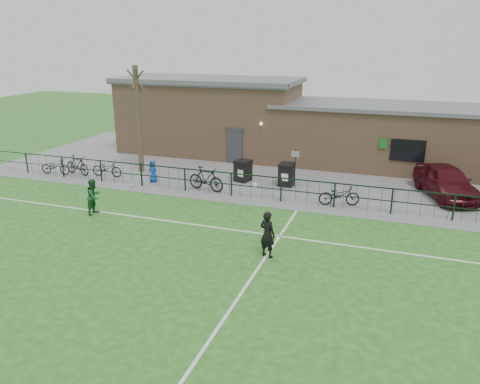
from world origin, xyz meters
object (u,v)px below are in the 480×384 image
(wheelie_bin_left, at_px, (243,171))
(car_maroon, at_px, (446,181))
(bare_tree, at_px, (139,120))
(bicycle_d, at_px, (206,179))
(outfield_player, at_px, (94,196))
(wheelie_bin_right, at_px, (287,175))
(bicycle_a, at_px, (55,166))
(bicycle_e, at_px, (339,195))
(sign_post, at_px, (295,168))
(spectator_child, at_px, (153,171))
(ball_ground, at_px, (131,185))
(bicycle_c, at_px, (107,168))
(bicycle_b, at_px, (77,165))

(wheelie_bin_left, height_order, car_maroon, car_maroon)
(bare_tree, bearing_deg, bicycle_d, -23.12)
(bare_tree, distance_m, outfield_player, 7.29)
(wheelie_bin_right, bearing_deg, wheelie_bin_left, 179.27)
(bicycle_a, height_order, bicycle_e, bicycle_e)
(car_maroon, xyz_separation_m, outfield_player, (-14.71, -7.56, -0.01))
(bare_tree, distance_m, sign_post, 9.30)
(sign_post, bearing_deg, car_maroon, 6.68)
(spectator_child, distance_m, ball_ground, 1.44)
(bicycle_a, xyz_separation_m, bicycle_c, (3.03, 0.57, 0.01))
(ball_ground, bearing_deg, bicycle_d, 10.71)
(bare_tree, distance_m, ball_ground, 4.21)
(bicycle_a, bearing_deg, wheelie_bin_right, -87.34)
(ball_ground, bearing_deg, spectator_child, 61.58)
(wheelie_bin_right, height_order, bicycle_a, wheelie_bin_right)
(car_maroon, bearing_deg, bicycle_a, 167.70)
(bicycle_c, height_order, spectator_child, spectator_child)
(car_maroon, xyz_separation_m, spectator_child, (-14.66, -2.50, -0.19))
(car_maroon, bearing_deg, bicycle_e, -168.40)
(wheelie_bin_right, bearing_deg, spectator_child, -166.17)
(car_maroon, distance_m, bicycle_a, 20.87)
(bare_tree, distance_m, wheelie_bin_left, 6.68)
(car_maroon, distance_m, outfield_player, 16.54)
(bicycle_a, xyz_separation_m, ball_ground, (5.35, -0.68, -0.37))
(wheelie_bin_left, bearing_deg, bicycle_a, -152.01)
(sign_post, distance_m, outfield_player, 10.01)
(outfield_player, bearing_deg, car_maroon, -63.95)
(wheelie_bin_left, height_order, ball_ground, wheelie_bin_left)
(sign_post, relative_size, bicycle_a, 1.15)
(bare_tree, distance_m, wheelie_bin_right, 8.97)
(bicycle_e, bearing_deg, bicycle_d, 72.63)
(wheelie_bin_right, bearing_deg, bare_tree, -179.96)
(wheelie_bin_right, relative_size, ball_ground, 4.98)
(bicycle_a, height_order, bicycle_d, bicycle_d)
(bare_tree, bearing_deg, bicycle_e, -10.41)
(wheelie_bin_right, height_order, bicycle_d, bicycle_d)
(bicycle_b, distance_m, bicycle_d, 8.05)
(wheelie_bin_right, xyz_separation_m, outfield_player, (-6.98, -6.81, 0.22))
(wheelie_bin_left, distance_m, sign_post, 2.91)
(bicycle_a, bearing_deg, bare_tree, -70.11)
(bicycle_d, relative_size, outfield_player, 1.29)
(bicycle_e, xyz_separation_m, spectator_child, (-9.96, 0.45, 0.10))
(bicycle_e, relative_size, ball_ground, 8.42)
(car_maroon, height_order, bicycle_a, car_maroon)
(bicycle_b, xyz_separation_m, spectator_child, (4.77, 0.13, 0.04))
(sign_post, distance_m, bicycle_e, 3.37)
(bare_tree, distance_m, bicycle_e, 12.13)
(wheelie_bin_left, xyz_separation_m, ball_ground, (-5.14, -2.95, -0.44))
(bicycle_a, bearing_deg, car_maroon, -88.97)
(wheelie_bin_left, bearing_deg, wheelie_bin_right, 15.44)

